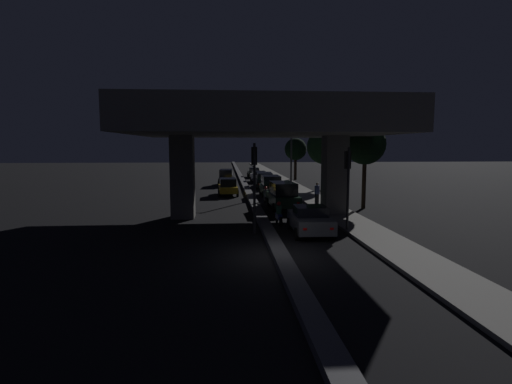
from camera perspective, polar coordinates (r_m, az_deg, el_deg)
The scene contains 21 objects.
ground_plane at distance 17.23m, azimuth 3.34°, elevation -9.14°, with size 200.00×200.00×0.00m, color black.
median_divider at distance 51.68m, azimuth -1.89°, elevation 1.53°, with size 0.68×126.00×0.28m, color #4C4C51.
sidewalk_right at distance 45.32m, azimuth 5.34°, elevation 0.73°, with size 2.41×126.00×0.16m, color gray.
elevated_overpass at distance 26.27m, azimuth 0.54°, elevation 9.79°, with size 16.09×13.80×8.18m.
traffic_light_left_of_median at distance 21.01m, azimuth -0.25°, elevation 2.83°, with size 0.30×0.49×4.82m.
traffic_light_right_of_median at distance 21.96m, azimuth 12.98°, elevation 2.44°, with size 0.30×0.49×4.60m.
street_lamp at distance 41.66m, azimuth 4.68°, elevation 6.58°, with size 2.14×0.32×7.95m.
car_grey_lead at distance 21.37m, azimuth 7.73°, elevation -3.97°, with size 2.07×4.13×1.53m.
car_dark_green_second at distance 29.74m, azimuth 3.87°, elevation -0.43°, with size 2.19×4.42×2.00m.
car_dark_green_third at distance 37.49m, azimuth 2.13°, elevation 0.95°, with size 1.98×4.03×1.92m.
car_black_fourth at distance 44.70m, azimuth 1.20°, elevation 1.75°, with size 2.20×4.79×1.72m.
car_white_fifth at distance 51.94m, azimuth 0.38°, elevation 2.25°, with size 2.07×4.20×1.45m.
car_dark_green_sixth at distance 59.81m, azimuth -0.33°, elevation 2.82°, with size 1.82×3.93×1.46m.
car_taxi_yellow_lead_oncoming at distance 38.16m, azimuth -4.04°, elevation 0.80°, with size 1.98×4.07×1.62m.
car_black_second_oncoming at distance 48.12m, azimuth -4.28°, elevation 2.17°, with size 2.02×4.41×1.90m.
motorcycle_blue_filtering_near at distance 23.73m, azimuth 3.28°, elevation -3.30°, with size 0.34×1.89×1.40m.
motorcycle_black_filtering_mid at distance 32.08m, azimuth 1.41°, elevation -0.67°, with size 0.34×1.71×1.46m.
pedestrian_on_sidewalk at distance 31.34m, azimuth 8.70°, elevation -0.22°, with size 0.38×0.38×1.69m.
roadside_tree_kerbside_near at distance 30.78m, azimuth 15.33°, elevation 6.55°, with size 3.05×3.05×6.34m.
roadside_tree_kerbside_mid at distance 43.16m, azimuth 9.76°, elevation 6.37°, with size 3.76×3.76×6.50m.
roadside_tree_kerbside_far at distance 55.80m, azimuth 5.67°, elevation 6.07°, with size 3.06×3.06×5.79m.
Camera 1 is at (-2.26, -16.43, 4.65)m, focal length 28.00 mm.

